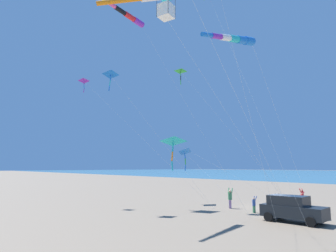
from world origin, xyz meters
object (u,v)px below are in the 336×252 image
object	(u,v)px
person_adult_flyer	(230,197)
kite_box_blue_topmost	(166,2)
person_child_green_jacket	(302,198)
kite_delta_teal_far_right	(181,72)
parked_car	(292,208)
kite_delta_magenta_far_left	(111,75)
person_bystander_far	(254,204)
kite_delta_white_trailing	(173,142)
kite_delta_green_low_center	(184,152)
kite_windsock_purple_drifting	(127,15)
kite_windsock_black_fish_shape	(236,39)
cooler_box	(324,217)
person_child_grey_jacket	(302,195)
kite_delta_long_streamer_left	(85,82)

from	to	relation	value
person_adult_flyer	kite_box_blue_topmost	bearing A→B (deg)	-156.76
person_child_green_jacket	kite_delta_teal_far_right	world-z (taller)	kite_delta_teal_far_right
parked_car	kite_delta_magenta_far_left	xyz separation A→B (m)	(-7.04, 14.05, 11.81)
person_bystander_far	kite_delta_white_trailing	size ratio (longest dim) A/B	0.14
kite_delta_green_low_center	person_child_green_jacket	bearing A→B (deg)	-48.72
person_adult_flyer	person_bystander_far	world-z (taller)	person_adult_flyer
kite_windsock_purple_drifting	kite_box_blue_topmost	bearing A→B (deg)	-106.18
person_bystander_far	parked_car	bearing A→B (deg)	-111.45
parked_car	kite_delta_white_trailing	xyz separation A→B (m)	(-1.92, 10.67, 5.39)
person_adult_flyer	kite_windsock_black_fish_shape	world-z (taller)	kite_windsock_black_fish_shape
kite_delta_teal_far_right	kite_delta_magenta_far_left	distance (m)	7.07
kite_delta_magenta_far_left	cooler_box	bearing A→B (deg)	-57.47
kite_delta_teal_far_right	kite_delta_magenta_far_left	bearing A→B (deg)	149.68
kite_delta_white_trailing	kite_windsock_purple_drifting	bearing A→B (deg)	-173.73
person_bystander_far	kite_box_blue_topmost	world-z (taller)	kite_box_blue_topmost
kite_windsock_black_fish_shape	kite_delta_green_low_center	size ratio (longest dim) A/B	2.81
person_bystander_far	kite_delta_magenta_far_left	xyz separation A→B (m)	(-8.71, 9.80, 12.00)
parked_car	kite_box_blue_topmost	xyz separation A→B (m)	(-10.23, 1.90, 12.79)
kite_box_blue_topmost	kite_delta_magenta_far_left	bearing A→B (deg)	75.28
kite_delta_magenta_far_left	person_bystander_far	bearing A→B (deg)	-48.37
person_adult_flyer	cooler_box	bearing A→B (deg)	-87.87
cooler_box	person_child_green_jacket	bearing A→B (deg)	34.79
person_adult_flyer	person_child_grey_jacket	world-z (taller)	person_adult_flyer
cooler_box	kite_delta_teal_far_right	size ratio (longest dim) A/B	0.05
kite_box_blue_topmost	kite_windsock_purple_drifting	bearing A→B (deg)	73.82
kite_delta_long_streamer_left	person_child_green_jacket	bearing A→B (deg)	-42.11
kite_delta_teal_far_right	kite_delta_white_trailing	size ratio (longest dim) A/B	1.39
person_adult_flyer	kite_windsock_purple_drifting	bearing A→B (deg)	164.96
kite_delta_teal_far_right	kite_windsock_purple_drifting	bearing A→B (deg)	-176.00
kite_box_blue_topmost	person_bystander_far	bearing A→B (deg)	11.19
cooler_box	person_child_grey_jacket	bearing A→B (deg)	32.87
kite_delta_magenta_far_left	kite_box_blue_topmost	world-z (taller)	kite_box_blue_topmost
parked_car	person_child_green_jacket	distance (m)	10.57
kite_delta_magenta_far_left	kite_windsock_black_fish_shape	bearing A→B (deg)	-76.87
person_child_green_jacket	kite_delta_white_trailing	xyz separation A→B (m)	(-11.74, 6.75, 5.60)
cooler_box	kite_delta_teal_far_right	xyz separation A→B (m)	(-3.59, 11.59, 13.30)
parked_car	kite_delta_long_streamer_left	bearing A→B (deg)	110.60
person_child_grey_jacket	kite_delta_white_trailing	size ratio (longest dim) A/B	0.16
kite_windsock_purple_drifting	person_bystander_far	bearing A→B (deg)	-31.13
cooler_box	kite_delta_teal_far_right	bearing A→B (deg)	107.19
parked_car	kite_delta_white_trailing	size ratio (longest dim) A/B	0.44
person_child_grey_jacket	kite_windsock_purple_drifting	bearing A→B (deg)	165.04
person_adult_flyer	kite_delta_teal_far_right	world-z (taller)	kite_delta_teal_far_right
cooler_box	person_child_grey_jacket	size ratio (longest dim) A/B	0.40
cooler_box	kite_windsock_black_fish_shape	size ratio (longest dim) A/B	0.03
person_bystander_far	person_child_green_jacket	bearing A→B (deg)	-2.33
person_child_grey_jacket	kite_delta_white_trailing	xyz separation A→B (m)	(-13.62, 5.89, 5.48)
person_bystander_far	kite_delta_magenta_far_left	size ratio (longest dim) A/B	0.11
person_adult_flyer	kite_windsock_black_fish_shape	size ratio (longest dim) A/B	0.10
parked_car	kite_delta_green_low_center	bearing A→B (deg)	82.01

